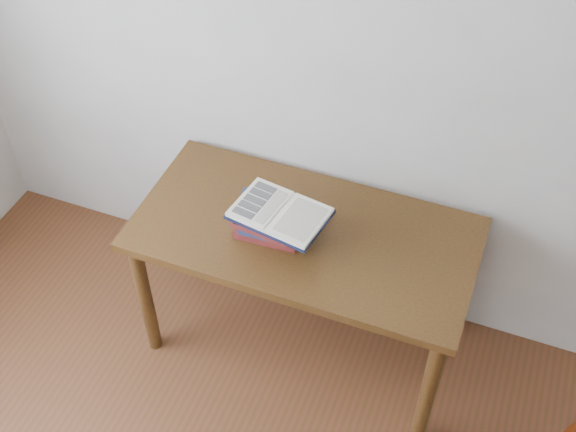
% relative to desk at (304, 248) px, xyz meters
% --- Properties ---
extents(desk, '(1.35, 0.67, 0.72)m').
position_rel_desk_xyz_m(desk, '(0.00, 0.00, 0.00)').
color(desk, '#4A2F12').
rests_on(desk, ground).
extents(book_stack, '(0.26, 0.22, 0.16)m').
position_rel_desk_xyz_m(book_stack, '(-0.13, -0.06, 0.18)').
color(book_stack, maroon).
rests_on(book_stack, desk).
extents(open_book, '(0.38, 0.29, 0.03)m').
position_rel_desk_xyz_m(open_book, '(-0.06, -0.10, 0.27)').
color(open_book, black).
rests_on(open_book, book_stack).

